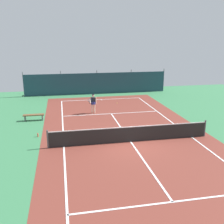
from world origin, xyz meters
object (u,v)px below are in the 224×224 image
Objects in this scene: tennis_player at (93,102)px; water_bottle at (38,135)px; parked_car at (114,82)px; tennis_net at (131,134)px; courtside_bench at (34,116)px; tennis_ball_near_player at (117,103)px.

water_bottle is (-4.27, -4.91, -0.84)m from tennis_player.
tennis_net is at bearing -98.76° from parked_car.
tennis_player reaches higher than water_bottle.
parked_car reaches higher than tennis_net.
tennis_player is (-1.47, 6.91, 0.45)m from tennis_net.
courtside_bench reaches higher than water_bottle.
courtside_bench is 3.78m from water_bottle.
tennis_net is 2.40× the size of parked_car.
tennis_ball_near_player is 0.28× the size of water_bottle.
tennis_net is 42.17× the size of water_bottle.
tennis_net is at bearing -19.19° from water_bottle.
water_bottle is at bearing 160.81° from tennis_net.
tennis_net is 7.08m from tennis_player.
tennis_net is 6.33× the size of courtside_bench.
tennis_player is at bearing 13.68° from courtside_bench.
tennis_player is 6.83× the size of water_bottle.
tennis_player is 0.39× the size of parked_car.
tennis_net reaches higher than tennis_ball_near_player.
tennis_net is 18.05m from parked_car.
tennis_player is 4.17m from tennis_ball_near_player.
tennis_ball_near_player is 8.11m from parked_car.
tennis_ball_near_player is 0.04× the size of courtside_bench.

